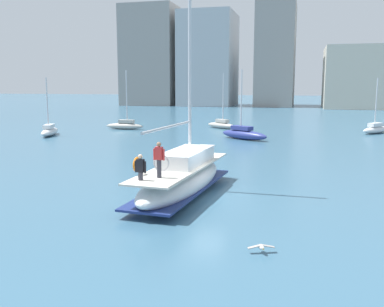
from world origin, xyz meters
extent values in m
plane|color=#38607A|center=(0.00, 0.00, 0.00)|extent=(400.00, 400.00, 0.00)
ellipsoid|color=silver|center=(-0.93, 0.13, 0.70)|extent=(3.11, 9.75, 1.40)
cube|color=navy|center=(-0.93, 0.13, 0.39)|extent=(3.12, 9.56, 0.10)
cube|color=beige|center=(-0.93, 0.13, 1.44)|extent=(2.88, 9.26, 0.08)
cube|color=silver|center=(-0.87, 0.85, 1.83)|extent=(2.00, 4.43, 0.70)
cylinder|color=silver|center=(-0.84, 1.33, 7.40)|extent=(0.16, 0.16, 11.83)
cylinder|color=#B7B7BC|center=(-1.05, -1.54, 3.60)|extent=(0.55, 5.75, 0.12)
cylinder|color=silver|center=(-0.60, 4.54, 1.95)|extent=(0.90, 0.13, 0.06)
torus|color=orange|center=(-2.30, -2.41, 1.95)|extent=(0.19, 0.71, 0.70)
cylinder|color=#33333D|center=(-1.14, -2.74, 1.88)|extent=(0.20, 0.20, 0.80)
cube|color=red|center=(-1.14, -2.74, 2.56)|extent=(0.33, 0.22, 0.56)
sphere|color=#9E7051|center=(-1.14, -2.74, 2.95)|extent=(0.20, 0.20, 0.20)
cylinder|color=red|center=(-1.36, -2.72, 2.51)|extent=(0.09, 0.09, 0.50)
cylinder|color=red|center=(-0.92, -2.76, 2.51)|extent=(0.09, 0.09, 0.50)
cylinder|color=#33333D|center=(-1.74, -3.42, 1.66)|extent=(0.20, 0.20, 0.35)
cube|color=black|center=(-1.74, -3.42, 2.11)|extent=(0.33, 0.22, 0.56)
sphere|color=beige|center=(-1.74, -3.42, 2.50)|extent=(0.20, 0.20, 0.20)
cylinder|color=black|center=(-1.96, -3.40, 2.06)|extent=(0.09, 0.09, 0.50)
cylinder|color=black|center=(-1.52, -3.43, 2.06)|extent=(0.09, 0.09, 0.50)
torus|color=silver|center=(-1.12, -2.50, 2.10)|extent=(0.76, 0.12, 0.76)
ellipsoid|color=#B7B2A8|center=(-16.56, 29.19, 0.39)|extent=(4.78, 1.14, 0.77)
cube|color=#B7B2A8|center=(-16.32, 29.20, 0.97)|extent=(1.91, 0.74, 0.40)
cylinder|color=silver|center=(-16.20, 29.20, 3.98)|extent=(0.12, 0.12, 6.42)
ellipsoid|color=#B7B2A8|center=(-5.25, 33.33, 0.37)|extent=(4.39, 3.55, 0.75)
cube|color=#B7B2A8|center=(-5.06, 33.20, 0.95)|extent=(1.91, 1.64, 0.40)
cylinder|color=silver|center=(-4.97, 33.13, 3.81)|extent=(0.12, 0.12, 6.13)
ellipsoid|color=navy|center=(-0.93, 23.04, 0.47)|extent=(5.56, 4.34, 0.93)
cube|color=navy|center=(-1.17, 23.20, 1.13)|extent=(2.41, 2.02, 0.40)
cylinder|color=silver|center=(-1.29, 23.28, 3.95)|extent=(0.14, 0.14, 6.03)
ellipsoid|color=silver|center=(12.85, 32.15, 0.40)|extent=(3.97, 4.59, 0.80)
cube|color=silver|center=(12.69, 31.96, 1.00)|extent=(1.82, 2.02, 0.40)
cylinder|color=silver|center=(12.62, 31.86, 3.50)|extent=(0.13, 0.13, 5.41)
ellipsoid|color=silver|center=(-21.74, 20.96, 0.42)|extent=(2.76, 5.28, 0.84)
cube|color=silver|center=(-21.66, 20.72, 1.04)|extent=(1.39, 2.21, 0.40)
cylinder|color=silver|center=(-21.62, 20.59, 3.52)|extent=(0.13, 0.13, 5.37)
ellipsoid|color=silver|center=(3.68, -6.52, 0.20)|extent=(0.30, 0.40, 0.16)
sphere|color=silver|center=(3.75, -6.69, 0.23)|extent=(0.11, 0.11, 0.11)
cone|color=gold|center=(3.77, -6.75, 0.22)|extent=(0.06, 0.08, 0.04)
cube|color=#9E9993|center=(3.89, -6.44, 0.22)|extent=(0.47, 0.29, 0.12)
cube|color=#9E9993|center=(3.47, -6.60, 0.22)|extent=(0.47, 0.29, 0.12)
cube|color=gray|center=(-34.88, 89.07, 12.80)|extent=(13.92, 10.03, 25.59)
cube|color=#B2B7BC|center=(-19.71, 91.84, 11.75)|extent=(13.38, 16.18, 23.51)
cube|color=gray|center=(-2.65, 93.70, 12.75)|extent=(9.31, 17.22, 25.51)
cube|color=beige|center=(16.10, 88.69, 7.01)|extent=(14.13, 17.99, 14.01)
camera|label=1|loc=(4.88, -20.25, 5.52)|focal=40.46mm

